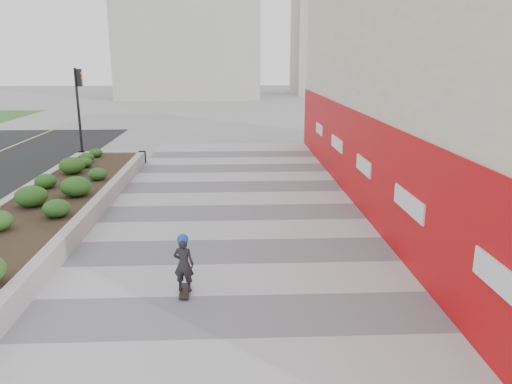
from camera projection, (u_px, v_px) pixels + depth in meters
ground at (235, 375)px, 7.59m from camera, size 160.00×160.00×0.00m
walkway at (235, 287)px, 10.48m from camera, size 8.00×36.00×0.01m
building at (457, 80)px, 15.51m from camera, size 6.04×24.08×8.00m
planter at (38, 214)px, 13.99m from camera, size 3.00×18.00×0.90m
traffic_signal_near at (79, 99)px, 23.42m from camera, size 0.33×0.28×4.20m
distant_bldg_north_l at (189, 9)px, 57.78m from camera, size 16.00×12.00×20.00m
manhole_cover at (258, 287)px, 10.50m from camera, size 0.44×0.44×0.01m
skateboarder at (184, 264)px, 10.02m from camera, size 0.47×0.73×1.30m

